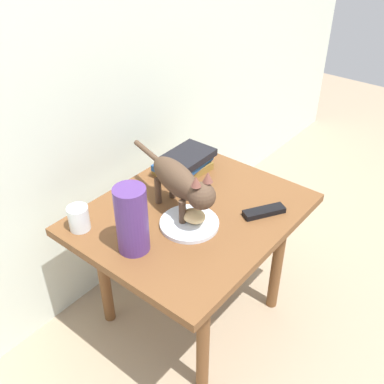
{
  "coord_description": "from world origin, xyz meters",
  "views": [
    {
      "loc": [
        -0.98,
        -0.8,
        1.48
      ],
      "look_at": [
        0.0,
        0.0,
        0.6
      ],
      "focal_mm": 42.01,
      "sensor_mm": 36.0,
      "label": 1
    }
  ],
  "objects_px": {
    "plate": "(189,223)",
    "cat": "(181,182)",
    "green_vase": "(132,220)",
    "tv_remote": "(264,212)",
    "side_table": "(192,226)",
    "book_stack": "(184,163)",
    "candle_jar": "(79,219)",
    "bread_roll": "(194,216)"
  },
  "relations": [
    {
      "from": "plate",
      "to": "cat",
      "type": "distance_m",
      "value": 0.14
    },
    {
      "from": "green_vase",
      "to": "tv_remote",
      "type": "distance_m",
      "value": 0.48
    },
    {
      "from": "side_table",
      "to": "book_stack",
      "type": "height_order",
      "value": "book_stack"
    },
    {
      "from": "side_table",
      "to": "candle_jar",
      "type": "bearing_deg",
      "value": 143.59
    },
    {
      "from": "side_table",
      "to": "plate",
      "type": "xyz_separation_m",
      "value": [
        -0.07,
        -0.04,
        0.08
      ]
    },
    {
      "from": "bread_roll",
      "to": "cat",
      "type": "relative_size",
      "value": 0.17
    },
    {
      "from": "side_table",
      "to": "green_vase",
      "type": "xyz_separation_m",
      "value": [
        -0.27,
        0.02,
        0.18
      ]
    },
    {
      "from": "green_vase",
      "to": "candle_jar",
      "type": "height_order",
      "value": "green_vase"
    },
    {
      "from": "bread_roll",
      "to": "tv_remote",
      "type": "relative_size",
      "value": 0.53
    },
    {
      "from": "side_table",
      "to": "cat",
      "type": "xyz_separation_m",
      "value": [
        -0.04,
        0.02,
        0.2
      ]
    },
    {
      "from": "plate",
      "to": "bread_roll",
      "type": "bearing_deg",
      "value": -53.82
    },
    {
      "from": "plate",
      "to": "book_stack",
      "type": "bearing_deg",
      "value": 42.54
    },
    {
      "from": "bread_roll",
      "to": "cat",
      "type": "bearing_deg",
      "value": 73.98
    },
    {
      "from": "plate",
      "to": "tv_remote",
      "type": "bearing_deg",
      "value": -37.59
    },
    {
      "from": "side_table",
      "to": "book_stack",
      "type": "xyz_separation_m",
      "value": [
        0.18,
        0.19,
        0.11
      ]
    },
    {
      "from": "tv_remote",
      "to": "plate",
      "type": "bearing_deg",
      "value": 173.54
    },
    {
      "from": "book_stack",
      "to": "candle_jar",
      "type": "distance_m",
      "value": 0.49
    },
    {
      "from": "bread_roll",
      "to": "green_vase",
      "type": "xyz_separation_m",
      "value": [
        -0.21,
        0.07,
        0.07
      ]
    },
    {
      "from": "bread_roll",
      "to": "plate",
      "type": "bearing_deg",
      "value": 126.18
    },
    {
      "from": "book_stack",
      "to": "side_table",
      "type": "bearing_deg",
      "value": -134.37
    },
    {
      "from": "bread_roll",
      "to": "tv_remote",
      "type": "height_order",
      "value": "bread_roll"
    },
    {
      "from": "side_table",
      "to": "bread_roll",
      "type": "bearing_deg",
      "value": -136.5
    },
    {
      "from": "cat",
      "to": "green_vase",
      "type": "distance_m",
      "value": 0.23
    },
    {
      "from": "plate",
      "to": "candle_jar",
      "type": "distance_m",
      "value": 0.37
    },
    {
      "from": "plate",
      "to": "green_vase",
      "type": "xyz_separation_m",
      "value": [
        -0.2,
        0.06,
        0.11
      ]
    },
    {
      "from": "bread_roll",
      "to": "candle_jar",
      "type": "relative_size",
      "value": 0.94
    },
    {
      "from": "bread_roll",
      "to": "green_vase",
      "type": "bearing_deg",
      "value": 160.26
    },
    {
      "from": "plate",
      "to": "bread_roll",
      "type": "xyz_separation_m",
      "value": [
        0.01,
        -0.01,
        0.03
      ]
    },
    {
      "from": "cat",
      "to": "bread_roll",
      "type": "bearing_deg",
      "value": -106.02
    },
    {
      "from": "cat",
      "to": "tv_remote",
      "type": "distance_m",
      "value": 0.31
    },
    {
      "from": "candle_jar",
      "to": "side_table",
      "type": "bearing_deg",
      "value": -36.41
    },
    {
      "from": "book_stack",
      "to": "green_vase",
      "type": "xyz_separation_m",
      "value": [
        -0.45,
        -0.17,
        0.07
      ]
    },
    {
      "from": "plate",
      "to": "bread_roll",
      "type": "height_order",
      "value": "bread_roll"
    },
    {
      "from": "green_vase",
      "to": "tv_remote",
      "type": "height_order",
      "value": "green_vase"
    },
    {
      "from": "side_table",
      "to": "book_stack",
      "type": "relative_size",
      "value": 3.41
    },
    {
      "from": "green_vase",
      "to": "candle_jar",
      "type": "relative_size",
      "value": 2.66
    },
    {
      "from": "candle_jar",
      "to": "tv_remote",
      "type": "distance_m",
      "value": 0.63
    },
    {
      "from": "plate",
      "to": "bread_roll",
      "type": "distance_m",
      "value": 0.04
    },
    {
      "from": "green_vase",
      "to": "tv_remote",
      "type": "xyz_separation_m",
      "value": [
        0.41,
        -0.23,
        -0.1
      ]
    },
    {
      "from": "cat",
      "to": "tv_remote",
      "type": "bearing_deg",
      "value": -51.07
    },
    {
      "from": "cat",
      "to": "book_stack",
      "type": "distance_m",
      "value": 0.29
    },
    {
      "from": "plate",
      "to": "candle_jar",
      "type": "xyz_separation_m",
      "value": [
        -0.24,
        0.27,
        0.03
      ]
    }
  ]
}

